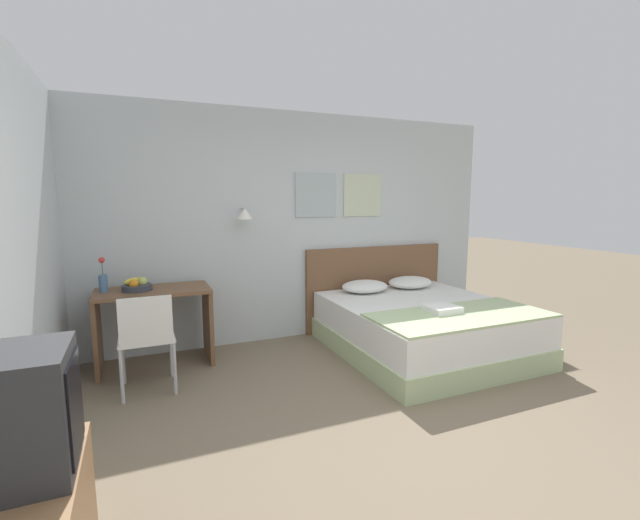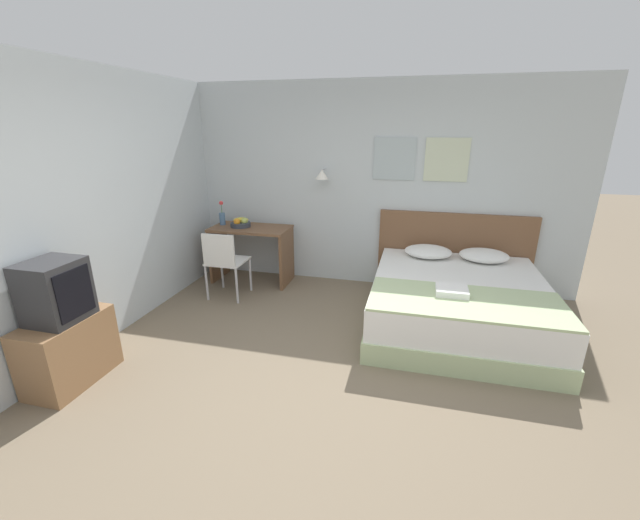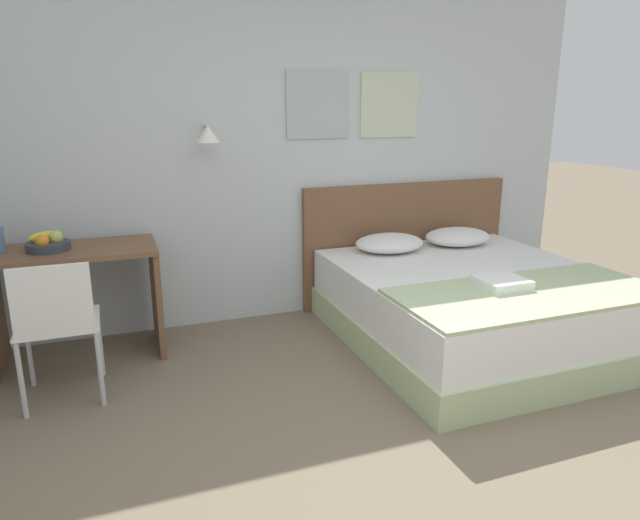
{
  "view_description": "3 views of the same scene",
  "coord_description": "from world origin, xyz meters",
  "views": [
    {
      "loc": [
        -1.62,
        -2.21,
        1.66
      ],
      "look_at": [
        0.09,
        1.79,
        1.03
      ],
      "focal_mm": 24.0,
      "sensor_mm": 36.0,
      "label": 1
    },
    {
      "loc": [
        0.67,
        -2.62,
        2.09
      ],
      "look_at": [
        -0.29,
        1.21,
        0.74
      ],
      "focal_mm": 22.0,
      "sensor_mm": 36.0,
      "label": 2
    },
    {
      "loc": [
        -1.27,
        -1.82,
        1.71
      ],
      "look_at": [
        0.05,
        1.69,
        0.68
      ],
      "focal_mm": 32.0,
      "sensor_mm": 36.0,
      "label": 3
    }
  ],
  "objects": [
    {
      "name": "ground_plane",
      "position": [
        0.0,
        0.0,
        0.0
      ],
      "size": [
        24.0,
        24.0,
        0.0
      ],
      "primitive_type": "plane",
      "color": "#756651"
    },
    {
      "name": "pillow_right",
      "position": [
        1.5,
        2.21,
        0.61
      ],
      "size": [
        0.57,
        0.45,
        0.14
      ],
      "color": "white",
      "rests_on": "bed"
    },
    {
      "name": "headboard",
      "position": [
        1.18,
        2.51,
        0.52
      ],
      "size": [
        1.93,
        0.06,
        1.05
      ],
      "color": "brown",
      "rests_on": "ground_plane"
    },
    {
      "name": "desk",
      "position": [
        -1.52,
        2.2,
        0.53
      ],
      "size": [
        1.07,
        0.57,
        0.78
      ],
      "color": "brown",
      "rests_on": "ground_plane"
    },
    {
      "name": "bed",
      "position": [
        1.18,
        1.48,
        0.27
      ],
      "size": [
        1.81,
        2.0,
        0.54
      ],
      "color": "#B2C693",
      "rests_on": "ground_plane"
    },
    {
      "name": "throw_blanket",
      "position": [
        1.18,
        0.9,
        0.55
      ],
      "size": [
        1.75,
        0.8,
        0.02
      ],
      "color": "#B2C693",
      "rests_on": "bed"
    },
    {
      "name": "fruit_bowl",
      "position": [
        -1.66,
        2.21,
        0.83
      ],
      "size": [
        0.28,
        0.28,
        0.13
      ],
      "color": "#333842",
      "rests_on": "desk"
    },
    {
      "name": "pillow_left",
      "position": [
        0.85,
        2.21,
        0.61
      ],
      "size": [
        0.57,
        0.45,
        0.14
      ],
      "color": "white",
      "rests_on": "bed"
    },
    {
      "name": "desk_chair",
      "position": [
        -1.6,
        1.55,
        0.53
      ],
      "size": [
        0.45,
        0.45,
        0.87
      ],
      "color": "white",
      "rests_on": "ground_plane"
    },
    {
      "name": "folded_towel_near_foot",
      "position": [
        1.06,
        1.04,
        0.6
      ],
      "size": [
        0.3,
        0.28,
        0.06
      ],
      "color": "white",
      "rests_on": "throw_blanket"
    },
    {
      "name": "wall_back",
      "position": [
        0.01,
        2.57,
        1.33
      ],
      "size": [
        5.42,
        0.31,
        2.65
      ],
      "color": "silver",
      "rests_on": "ground_plane"
    }
  ]
}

